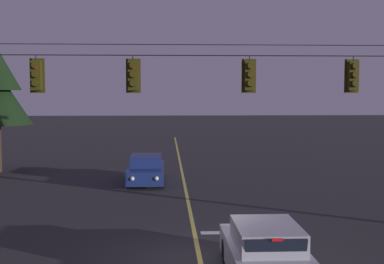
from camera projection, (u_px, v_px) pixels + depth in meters
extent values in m
plane|color=#28282B|center=(200.00, 260.00, 14.31)|extent=(180.00, 180.00, 0.00)
cube|color=#D1C64C|center=(186.00, 194.00, 23.67)|extent=(0.14, 60.00, 0.01)
cube|color=silver|center=(253.00, 232.00, 17.19)|extent=(3.40, 0.36, 0.01)
cylinder|color=black|center=(194.00, 55.00, 17.26)|extent=(14.90, 0.03, 0.03)
cylinder|color=black|center=(194.00, 45.00, 17.24)|extent=(14.90, 0.02, 0.02)
cylinder|color=black|center=(36.00, 58.00, 17.02)|extent=(0.04, 0.04, 0.18)
cube|color=#332D0A|center=(36.00, 76.00, 17.06)|extent=(0.32, 0.26, 0.96)
cube|color=#332D0A|center=(37.00, 76.00, 17.20)|extent=(0.48, 0.03, 1.12)
sphere|color=red|center=(35.00, 66.00, 16.88)|extent=(0.17, 0.17, 0.17)
cylinder|color=#332D0A|center=(35.00, 65.00, 16.84)|extent=(0.20, 0.10, 0.20)
sphere|color=#3D280A|center=(35.00, 75.00, 16.90)|extent=(0.17, 0.17, 0.17)
cylinder|color=#332D0A|center=(35.00, 74.00, 16.86)|extent=(0.20, 0.10, 0.20)
sphere|color=black|center=(35.00, 84.00, 16.92)|extent=(0.17, 0.17, 0.17)
cylinder|color=#332D0A|center=(35.00, 83.00, 16.88)|extent=(0.20, 0.10, 0.20)
cylinder|color=black|center=(133.00, 58.00, 17.17)|extent=(0.04, 0.04, 0.18)
cube|color=#332D0A|center=(133.00, 76.00, 17.21)|extent=(0.32, 0.26, 0.96)
cube|color=#332D0A|center=(133.00, 76.00, 17.36)|extent=(0.48, 0.03, 1.12)
sphere|color=red|center=(133.00, 67.00, 17.03)|extent=(0.17, 0.17, 0.17)
cylinder|color=#332D0A|center=(133.00, 65.00, 16.99)|extent=(0.20, 0.10, 0.20)
sphere|color=#3D280A|center=(133.00, 76.00, 17.05)|extent=(0.17, 0.17, 0.17)
cylinder|color=#332D0A|center=(133.00, 74.00, 17.01)|extent=(0.20, 0.10, 0.20)
sphere|color=black|center=(133.00, 84.00, 17.08)|extent=(0.17, 0.17, 0.17)
cylinder|color=#332D0A|center=(133.00, 83.00, 17.03)|extent=(0.20, 0.10, 0.20)
cylinder|color=black|center=(250.00, 58.00, 17.36)|extent=(0.04, 0.04, 0.18)
cube|color=#332D0A|center=(249.00, 76.00, 17.40)|extent=(0.32, 0.26, 0.96)
cube|color=#332D0A|center=(249.00, 76.00, 17.55)|extent=(0.48, 0.03, 1.12)
sphere|color=red|center=(250.00, 67.00, 17.22)|extent=(0.17, 0.17, 0.17)
cylinder|color=#332D0A|center=(251.00, 65.00, 17.18)|extent=(0.20, 0.10, 0.20)
sphere|color=#3D280A|center=(250.00, 76.00, 17.24)|extent=(0.17, 0.17, 0.17)
cylinder|color=#332D0A|center=(250.00, 74.00, 17.20)|extent=(0.20, 0.10, 0.20)
sphere|color=black|center=(250.00, 85.00, 17.27)|extent=(0.17, 0.17, 0.17)
cylinder|color=#332D0A|center=(250.00, 83.00, 17.22)|extent=(0.20, 0.10, 0.20)
cylinder|color=black|center=(353.00, 59.00, 17.53)|extent=(0.04, 0.04, 0.18)
cube|color=#332D0A|center=(353.00, 76.00, 17.57)|extent=(0.32, 0.26, 0.96)
cube|color=#332D0A|center=(351.00, 76.00, 17.72)|extent=(0.48, 0.03, 1.12)
sphere|color=red|center=(355.00, 67.00, 17.39)|extent=(0.17, 0.17, 0.17)
cylinder|color=#332D0A|center=(355.00, 66.00, 17.35)|extent=(0.20, 0.10, 0.20)
sphere|color=#3D280A|center=(355.00, 76.00, 17.42)|extent=(0.17, 0.17, 0.17)
cylinder|color=#332D0A|center=(355.00, 75.00, 17.37)|extent=(0.20, 0.10, 0.20)
sphere|color=black|center=(355.00, 85.00, 17.44)|extent=(0.17, 0.17, 0.17)
cylinder|color=#332D0A|center=(355.00, 83.00, 17.39)|extent=(0.20, 0.10, 0.20)
cube|color=#A5A5AD|center=(266.00, 259.00, 12.81)|extent=(1.80, 4.30, 0.68)
cube|color=#A5A5AD|center=(267.00, 236.00, 12.65)|extent=(1.51, 2.15, 0.54)
cube|color=black|center=(260.00, 226.00, 13.58)|extent=(1.40, 0.21, 0.48)
cube|color=black|center=(276.00, 249.00, 11.59)|extent=(1.37, 0.18, 0.46)
cylinder|color=black|center=(227.00, 251.00, 14.12)|extent=(0.22, 0.64, 0.64)
cylinder|color=black|center=(285.00, 250.00, 14.19)|extent=(0.22, 0.64, 0.64)
cube|color=red|center=(277.00, 240.00, 11.47)|extent=(0.24, 0.04, 0.06)
cube|color=navy|center=(146.00, 173.00, 26.56)|extent=(1.80, 4.30, 0.68)
cube|color=navy|center=(146.00, 160.00, 26.63)|extent=(1.51, 2.15, 0.54)
cube|color=black|center=(145.00, 163.00, 25.70)|extent=(1.40, 0.21, 0.48)
cube|color=black|center=(147.00, 158.00, 27.69)|extent=(1.37, 0.18, 0.46)
cylinder|color=black|center=(162.00, 181.00, 25.29)|extent=(0.22, 0.64, 0.64)
cylinder|color=black|center=(128.00, 181.00, 25.21)|extent=(0.22, 0.64, 0.64)
cylinder|color=black|center=(162.00, 172.00, 27.94)|extent=(0.22, 0.64, 0.64)
cylinder|color=black|center=(132.00, 173.00, 27.86)|extent=(0.22, 0.64, 0.64)
sphere|color=white|center=(156.00, 178.00, 24.42)|extent=(0.20, 0.20, 0.20)
sphere|color=white|center=(132.00, 179.00, 24.37)|extent=(0.20, 0.20, 0.20)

